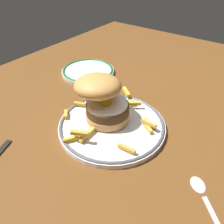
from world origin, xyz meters
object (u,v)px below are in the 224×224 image
Objects in this scene: side_plate at (88,71)px; spoon at (202,191)px; dinner_plate at (112,125)px; burger at (102,98)px.

spoon is (-22.01, -45.88, -0.48)cm from side_plate.
burger reaches higher than dinner_plate.
burger is 0.86× the size of side_plate.
burger is (0.28, 2.90, 6.38)cm from dinner_plate.
side_plate is at bearing 49.24° from burger.
side_plate is (17.45, 22.82, -0.00)cm from dinner_plate.
dinner_plate is at bearing -127.40° from side_plate.
dinner_plate is 2.31× the size of spoon.
burger reaches higher than spoon.
side_plate reaches higher than spoon.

